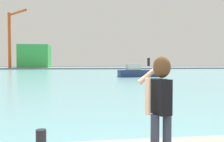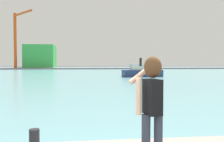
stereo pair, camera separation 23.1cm
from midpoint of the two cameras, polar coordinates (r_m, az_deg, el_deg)
ground_plane at (r=53.28m, az=-6.08°, el=-0.56°), size 220.00×220.00×0.00m
harbor_water at (r=55.28m, az=-6.11°, el=-0.46°), size 140.00×100.00×0.02m
far_shore_dock at (r=95.25m, az=-6.35°, el=0.69°), size 140.00×20.00×0.49m
person_photographer at (r=4.05m, az=10.59°, el=-6.27°), size 0.53×0.55×1.74m
harbor_bollard at (r=4.91m, az=-15.91°, el=-15.03°), size 0.19×0.19×0.43m
boat_moored at (r=40.69m, az=6.85°, el=-0.25°), size 6.48×2.70×2.09m
warehouse_left at (r=96.52m, az=-15.88°, el=3.22°), size 10.49×11.84×8.18m
port_crane at (r=90.35m, az=-20.74°, el=7.82°), size 8.03×10.27×18.47m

